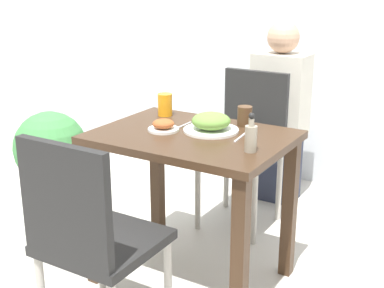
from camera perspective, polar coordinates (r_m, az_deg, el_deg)
The scene contains 13 objects.
ground_plane at distance 2.76m, azimuth 0.00°, elevation -13.91°, with size 16.00×16.00×0.00m, color beige.
dining_table at distance 2.49m, azimuth 0.00°, elevation -2.03°, with size 0.88×0.65×0.75m.
chair_near at distance 2.08m, azimuth -10.89°, elevation -9.43°, with size 0.42×0.42×0.90m.
chair_far at distance 3.16m, azimuth 5.83°, elevation 0.48°, with size 0.42×0.42×0.90m.
food_plate at distance 2.47m, azimuth 2.05°, elevation 2.24°, with size 0.26×0.26×0.09m.
side_plate at distance 2.49m, azimuth -3.07°, elevation 1.95°, with size 0.15×0.15×0.06m.
drink_cup at distance 2.58m, azimuth 5.65°, elevation 2.99°, with size 0.07×0.07×0.09m.
juice_glass at distance 2.75m, azimuth -2.90°, elevation 4.22°, with size 0.07×0.07×0.11m.
sauce_bottle at distance 2.20m, azimuth 6.30°, elevation 0.76°, with size 0.05×0.05×0.17m.
fork_utensil at distance 2.56m, azimuth -1.07°, elevation 1.93°, with size 0.01×0.16×0.00m.
spoon_utensil at distance 2.41m, azimuth 5.34°, elevation 0.84°, with size 0.03×0.19×0.00m.
potted_plant_left at distance 3.03m, azimuth -14.78°, elevation -1.36°, with size 0.40×0.40×0.74m.
person_figure at distance 3.49m, azimuth 9.30°, elevation 3.16°, with size 0.34×0.22×1.17m.
Camera 1 is at (1.21, -2.01, 1.46)m, focal length 50.00 mm.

